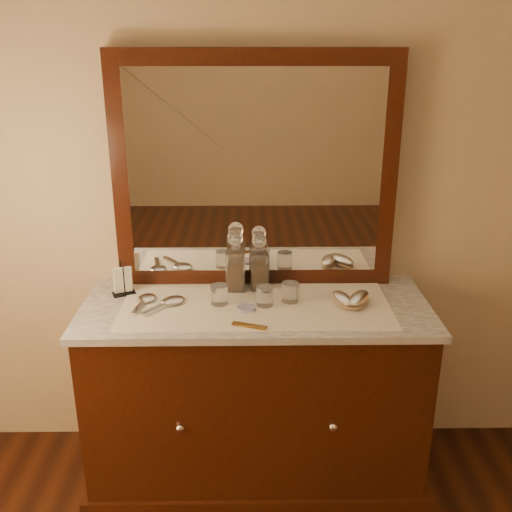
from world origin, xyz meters
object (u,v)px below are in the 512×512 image
decanter_left (236,267)px  decanter_right (259,267)px  napkin_rack (123,282)px  hand_mirror_outer (145,300)px  dresser_cabinet (256,395)px  comb (249,326)px  pin_dish (246,308)px  brush_near (343,300)px  hand_mirror_inner (170,302)px  mirror_frame (255,172)px  brush_far (359,300)px

decanter_left → decanter_right: 0.10m
napkin_rack → hand_mirror_outer: (0.11, -0.09, -0.04)m
hand_mirror_outer → dresser_cabinet: bearing=-2.6°
dresser_cabinet → comb: (-0.03, -0.21, 0.45)m
dresser_cabinet → napkin_rack: bearing=169.0°
decanter_left → comb: bearing=-80.8°
comb → hand_mirror_outer: 0.49m
pin_dish → hand_mirror_outer: size_ratio=0.37×
decanter_left → hand_mirror_outer: 0.41m
comb → decanter_right: 0.38m
decanter_right → pin_dish: bearing=-104.3°
decanter_left → brush_near: size_ratio=1.68×
dresser_cabinet → decanter_right: bearing=83.7°
pin_dish → comb: (0.01, -0.15, -0.00)m
brush_near → hand_mirror_inner: bearing=179.0°
mirror_frame → brush_far: size_ratio=6.73×
brush_near → brush_far: (0.07, -0.00, 0.00)m
napkin_rack → decanter_right: decanter_right is taller
comb → decanter_left: 0.38m
pin_dish → hand_mirror_inner: 0.32m
pin_dish → brush_near: size_ratio=0.47×
hand_mirror_outer → hand_mirror_inner: hand_mirror_inner is taller
pin_dish → brush_near: bearing=6.4°
dresser_cabinet → decanter_left: size_ratio=5.17×
napkin_rack → mirror_frame: bearing=13.4°
dresser_cabinet → brush_near: brush_near is taller
comb → hand_mirror_inner: bearing=167.5°
pin_dish → decanter_left: bearing=102.4°
hand_mirror_outer → hand_mirror_inner: 0.11m
dresser_cabinet → hand_mirror_inner: size_ratio=6.80×
pin_dish → comb: pin_dish is taller
napkin_rack → pin_dish: bearing=-18.0°
hand_mirror_inner → brush_near: bearing=-1.0°
decanter_right → brush_far: decanter_right is taller
napkin_rack → decanter_right: (0.58, 0.05, 0.04)m
dresser_cabinet → decanter_left: (-0.08, 0.15, 0.55)m
dresser_cabinet → brush_far: (0.42, -0.02, 0.47)m
pin_dish → brush_far: (0.46, 0.04, 0.02)m
dresser_cabinet → pin_dish: size_ratio=18.44×
brush_far → hand_mirror_inner: bearing=178.8°
comb → brush_near: size_ratio=0.84×
mirror_frame → hand_mirror_outer: bearing=-154.0°
mirror_frame → napkin_rack: mirror_frame is taller
pin_dish → dresser_cabinet: bearing=58.2°
comb → brush_far: brush_far is taller
pin_dish → mirror_frame: bearing=82.9°
decanter_right → brush_near: decanter_right is taller
mirror_frame → decanter_right: mirror_frame is taller
brush_far → hand_mirror_outer: size_ratio=0.87×
decanter_left → dresser_cabinet: bearing=-60.4°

